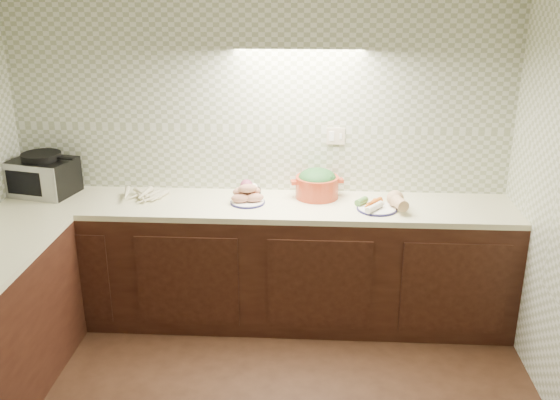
# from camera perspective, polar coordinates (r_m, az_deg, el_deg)

# --- Properties ---
(room) EXTENTS (3.60, 3.60, 2.60)m
(room) POSITION_cam_1_polar(r_m,az_deg,el_deg) (2.73, -5.35, 3.10)
(room) COLOR black
(room) RESTS_ON ground
(counter) EXTENTS (3.60, 3.60, 0.90)m
(counter) POSITION_cam_1_polar(r_m,az_deg,el_deg) (3.96, -13.28, -10.37)
(counter) COLOR black
(counter) RESTS_ON ground
(toaster_oven) EXTENTS (0.49, 0.42, 0.31)m
(toaster_oven) POSITION_cam_1_polar(r_m,az_deg,el_deg) (4.83, -20.84, 2.15)
(toaster_oven) COLOR black
(toaster_oven) RESTS_ON counter
(parsnip_pile) EXTENTS (0.39, 0.33, 0.07)m
(parsnip_pile) POSITION_cam_1_polar(r_m,az_deg,el_deg) (4.55, -12.31, 0.49)
(parsnip_pile) COLOR beige
(parsnip_pile) RESTS_ON counter
(sweet_potato_plate) EXTENTS (0.24, 0.24, 0.14)m
(sweet_potato_plate) POSITION_cam_1_polar(r_m,az_deg,el_deg) (4.36, -3.02, 0.35)
(sweet_potato_plate) COLOR #151345
(sweet_potato_plate) RESTS_ON counter
(onion_bowl) EXTENTS (0.17, 0.17, 0.13)m
(onion_bowl) POSITION_cam_1_polar(r_m,az_deg,el_deg) (4.47, -2.89, 0.84)
(onion_bowl) COLOR black
(onion_bowl) RESTS_ON counter
(dutch_oven) EXTENTS (0.38, 0.36, 0.21)m
(dutch_oven) POSITION_cam_1_polar(r_m,az_deg,el_deg) (4.46, 3.41, 1.52)
(dutch_oven) COLOR #AF351B
(dutch_oven) RESTS_ON counter
(veg_plate) EXTENTS (0.35, 0.31, 0.13)m
(veg_plate) POSITION_cam_1_polar(r_m,az_deg,el_deg) (4.31, 9.62, -0.23)
(veg_plate) COLOR #151345
(veg_plate) RESTS_ON counter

